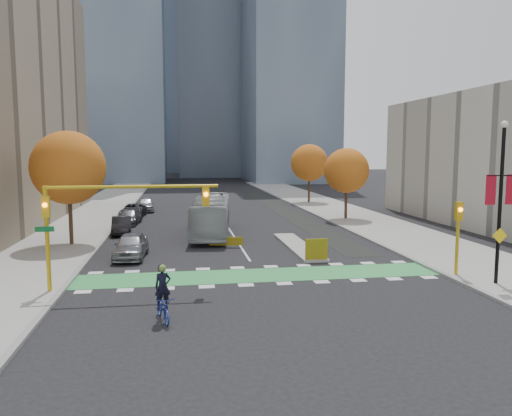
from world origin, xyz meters
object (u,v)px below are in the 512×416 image
object	(u,v)px
parked_car_a	(131,246)
hazard_board	(316,249)
tree_west	(68,168)
tree_east_near	(347,171)
parked_car_e	(145,204)
parked_car_d	(133,211)
parked_car_b	(122,225)
traffic_signal_west	(102,209)
parked_car_c	(129,217)
banner_lamppost	(501,195)
traffic_signal_east	(458,227)
tree_east_far	(309,163)
bus	(211,215)
cyclist	(163,302)

from	to	relation	value
parked_car_a	hazard_board	bearing A→B (deg)	-11.10
tree_west	parked_car_a	bearing A→B (deg)	-46.40
tree_east_near	parked_car_a	world-z (taller)	tree_east_near
hazard_board	parked_car_e	world-z (taller)	parked_car_e
parked_car_a	parked_car_d	size ratio (longest dim) A/B	0.94
hazard_board	parked_car_b	size ratio (longest dim) A/B	0.33
traffic_signal_west	tree_west	bearing A→B (deg)	108.02
parked_car_c	banner_lamppost	bearing A→B (deg)	-44.45
tree_west	parked_car_b	size ratio (longest dim) A/B	1.91
tree_east_near	parked_car_e	xyz separation A→B (m)	(-20.04, 10.17, -4.08)
traffic_signal_east	parked_car_b	world-z (taller)	traffic_signal_east
tree_east_far	traffic_signal_east	bearing A→B (deg)	-92.97
parked_car_d	parked_car_e	bearing A→B (deg)	82.68
parked_car_a	parked_car_c	size ratio (longest dim) A/B	0.97
tree_west	parked_car_a	xyz separation A→B (m)	(4.62, -4.85, -4.82)
hazard_board	bus	xyz separation A→B (m)	(-5.72, 10.92, 0.80)
tree_east_far	parked_car_a	distance (m)	36.97
hazard_board	tree_east_near	world-z (taller)	tree_east_near
tree_east_far	banner_lamppost	size ratio (longest dim) A/B	0.92
tree_east_near	banner_lamppost	distance (m)	24.51
parked_car_b	tree_east_far	bearing A→B (deg)	39.94
tree_east_far	parked_car_c	distance (m)	27.05
tree_west	parked_car_c	size ratio (longest dim) A/B	1.71
tree_west	traffic_signal_east	bearing A→B (deg)	-29.07
banner_lamppost	parked_car_a	bearing A→B (deg)	152.93
tree_west	traffic_signal_east	world-z (taller)	tree_west
traffic_signal_east	cyclist	bearing A→B (deg)	-163.07
hazard_board	tree_west	size ratio (longest dim) A/B	0.17
banner_lamppost	cyclist	distance (m)	17.17
hazard_board	parked_car_c	world-z (taller)	hazard_board
parked_car_e	tree_west	bearing A→B (deg)	-105.50
banner_lamppost	tree_east_far	bearing A→B (deg)	88.59
tree_east_near	tree_east_far	xyz separation A→B (m)	(0.50, 16.00, 0.38)
parked_car_d	cyclist	bearing A→B (deg)	-79.45
tree_east_near	tree_east_far	bearing A→B (deg)	88.21
parked_car_b	parked_car_c	world-z (taller)	parked_car_b
traffic_signal_west	cyclist	world-z (taller)	traffic_signal_west
traffic_signal_west	parked_car_b	xyz separation A→B (m)	(-1.07, 17.20, -3.33)
hazard_board	traffic_signal_west	xyz separation A→B (m)	(-11.93, -4.71, 3.23)
banner_lamppost	parked_car_a	size ratio (longest dim) A/B	1.77
cyclist	hazard_board	bearing A→B (deg)	31.83
banner_lamppost	cyclist	world-z (taller)	banner_lamppost
tree_east_far	parked_car_c	size ratio (longest dim) A/B	1.59
hazard_board	parked_car_b	distance (m)	18.03
cyclist	parked_car_b	xyz separation A→B (m)	(-3.99, 21.92, -0.06)
hazard_board	parked_car_c	distance (m)	22.16
tree_east_far	parked_car_d	xyz separation A→B (m)	(-21.50, -10.83, -4.55)
banner_lamppost	parked_car_e	xyz separation A→B (m)	(-19.54, 34.68, -3.83)
cyclist	parked_car_c	distance (m)	27.68
parked_car_b	parked_car_d	world-z (taller)	parked_car_b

